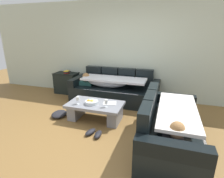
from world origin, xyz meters
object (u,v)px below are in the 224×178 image
couch_along_wall (113,90)px  fruit_bowl (91,102)px  wine_glass_near_right (106,102)px  side_cabinet (67,83)px  coffee_table (95,109)px  book_stack_on_cabinet (67,72)px  couch_near_window (170,127)px  open_magazine (110,103)px  wine_glass_near_left (78,99)px  crumpled_garment (59,114)px  pair_of_shoes (94,133)px

couch_along_wall → fruit_bowl: 1.24m
wine_glass_near_right → side_cabinet: side_cabinet is taller
coffee_table → side_cabinet: size_ratio=1.67×
fruit_bowl → book_stack_on_cabinet: (-1.47, 1.46, 0.26)m
couch_near_window → open_magazine: size_ratio=7.09×
fruit_bowl → wine_glass_near_right: (0.36, -0.07, 0.08)m
couch_along_wall → wine_glass_near_right: 1.33m
coffee_table → book_stack_on_cabinet: (-1.53, 1.40, 0.44)m
wine_glass_near_left → crumpled_garment: bearing=178.6°
fruit_bowl → open_magazine: 0.40m
book_stack_on_cabinet → pair_of_shoes: book_stack_on_cabinet is taller
couch_near_window → open_magazine: 1.39m
open_magazine → crumpled_garment: bearing=177.0°
wine_glass_near_left → wine_glass_near_right: size_ratio=1.00×
coffee_table → open_magazine: (0.30, 0.10, 0.15)m
couch_near_window → open_magazine: couch_near_window is taller
wine_glass_near_left → side_cabinet: 1.99m
couch_along_wall → pair_of_shoes: 1.82m
fruit_bowl → open_magazine: fruit_bowl is taller
open_magazine → side_cabinet: size_ratio=0.39×
coffee_table → wine_glass_near_left: bearing=-155.8°
wine_glass_near_right → fruit_bowl: bearing=169.6°
wine_glass_near_right → side_cabinet: size_ratio=0.23×
open_magazine → coffee_table: bearing=-176.9°
couch_along_wall → wine_glass_near_right: size_ratio=14.28×
pair_of_shoes → crumpled_garment: 1.18m
couch_along_wall → side_cabinet: bearing=172.1°
open_magazine → book_stack_on_cabinet: size_ratio=1.33×
wine_glass_near_left → book_stack_on_cabinet: bearing=127.6°
coffee_table → wine_glass_near_right: (0.30, -0.12, 0.26)m
fruit_bowl → couch_along_wall: bearing=84.8°
coffee_table → couch_near_window: bearing=-17.4°
open_magazine → side_cabinet: bearing=130.7°
couch_near_window → crumpled_garment: bearing=81.7°
coffee_table → book_stack_on_cabinet: size_ratio=5.71×
coffee_table → couch_along_wall: bearing=87.6°
couch_along_wall → crumpled_garment: couch_along_wall is taller
couch_near_window → coffee_table: size_ratio=1.65×
couch_near_window → coffee_table: 1.64m
side_cabinet → crumpled_garment: size_ratio=1.80×
fruit_bowl → open_magazine: (0.37, 0.15, -0.03)m
couch_along_wall → wine_glass_near_right: bearing=-79.2°
wine_glass_near_right → book_stack_on_cabinet: size_ratio=0.79×
book_stack_on_cabinet → crumpled_garment: 1.80m
fruit_bowl → crumpled_garment: fruit_bowl is taller
side_cabinet → couch_near_window: bearing=-31.1°
fruit_bowl → book_stack_on_cabinet: size_ratio=1.33×
fruit_bowl → crumpled_garment: size_ratio=0.70×
side_cabinet → crumpled_garment: side_cabinet is taller
coffee_table → pair_of_shoes: 0.69m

